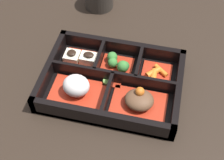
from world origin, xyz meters
The scene contains 9 objects.
ground_plane centered at (0.00, 0.00, 0.00)m, with size 3.00×3.00×0.00m, color black.
bento_base centered at (0.00, 0.00, 0.01)m, with size 0.32×0.23×0.01m.
bento_rim centered at (0.00, 0.00, 0.02)m, with size 0.32×0.23×0.05m.
bowl_stew centered at (-0.07, 0.05, 0.03)m, with size 0.13×0.09×0.05m.
bowl_rice centered at (0.07, 0.05, 0.03)m, with size 0.13×0.09×0.06m.
bowl_carrots centered at (-0.10, -0.05, 0.02)m, with size 0.07×0.07×0.02m.
bowl_greens centered at (0.00, -0.05, 0.02)m, with size 0.08×0.07×0.03m.
bowl_tofu centered at (0.09, -0.05, 0.02)m, with size 0.09×0.07×0.03m.
bowl_pickles centered at (0.01, -0.01, 0.01)m, with size 0.04×0.04×0.01m.
Camera 1 is at (-0.10, 0.45, 0.61)m, focal length 50.00 mm.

